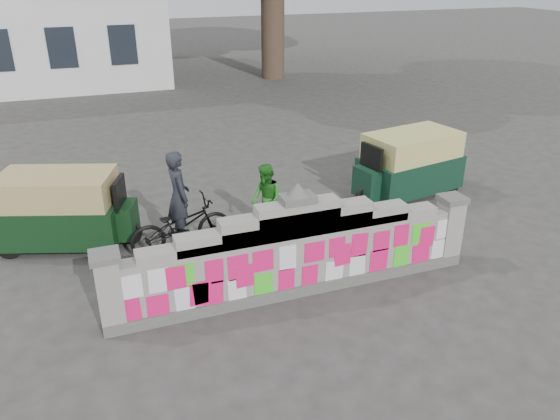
% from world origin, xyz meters
% --- Properties ---
extents(ground, '(100.00, 100.00, 0.00)m').
position_xyz_m(ground, '(0.00, 0.00, 0.00)').
color(ground, '#383533').
rests_on(ground, ground).
extents(parapet_wall, '(6.48, 0.44, 2.01)m').
position_xyz_m(parapet_wall, '(-0.00, -0.01, 0.75)').
color(parapet_wall, '#4C4C49').
rests_on(parapet_wall, ground).
extents(cyclist_bike, '(2.07, 0.93, 1.05)m').
position_xyz_m(cyclist_bike, '(-1.54, 2.16, 0.53)').
color(cyclist_bike, black).
rests_on(cyclist_bike, ground).
extents(cyclist_rider, '(0.50, 0.70, 1.78)m').
position_xyz_m(cyclist_rider, '(-1.54, 2.16, 0.89)').
color(cyclist_rider, '#202228').
rests_on(cyclist_rider, ground).
extents(pedestrian, '(0.63, 0.78, 1.48)m').
position_xyz_m(pedestrian, '(0.26, 2.32, 0.74)').
color(pedestrian, '#267A21').
rests_on(pedestrian, ground).
extents(rickshaw_left, '(2.78, 1.93, 1.49)m').
position_xyz_m(rickshaw_left, '(-3.63, 3.18, 0.78)').
color(rickshaw_left, black).
rests_on(rickshaw_left, ground).
extents(rickshaw_right, '(2.85, 1.70, 1.53)m').
position_xyz_m(rickshaw_right, '(4.10, 3.08, 0.79)').
color(rickshaw_right, '#0F2F1F').
rests_on(rickshaw_right, ground).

